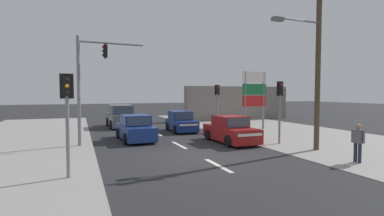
% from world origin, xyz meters
% --- Properties ---
extents(ground_plane, '(140.00, 140.00, 0.00)m').
position_xyz_m(ground_plane, '(0.00, 0.00, 0.00)').
color(ground_plane, '#28282B').
extents(lane_dash_near, '(0.20, 2.40, 0.01)m').
position_xyz_m(lane_dash_near, '(0.00, -2.00, 0.00)').
color(lane_dash_near, silver).
rests_on(lane_dash_near, ground).
extents(lane_dash_mid, '(0.20, 2.40, 0.01)m').
position_xyz_m(lane_dash_mid, '(0.00, 3.00, 0.00)').
color(lane_dash_mid, silver).
rests_on(lane_dash_mid, ground).
extents(lane_dash_far, '(0.20, 2.40, 0.01)m').
position_xyz_m(lane_dash_far, '(0.00, 8.00, 0.00)').
color(lane_dash_far, silver).
rests_on(lane_dash_far, ground).
extents(kerb_right_verge, '(10.00, 44.00, 0.02)m').
position_xyz_m(kerb_right_verge, '(9.00, 2.00, 0.01)').
color(kerb_right_verge, gray).
rests_on(kerb_right_verge, ground).
extents(kerb_left_verge, '(8.00, 40.00, 0.02)m').
position_xyz_m(kerb_left_verge, '(-8.50, 4.00, 0.01)').
color(kerb_left_verge, gray).
rests_on(kerb_left_verge, ground).
extents(utility_pole_foreground_right, '(3.78, 0.46, 8.88)m').
position_xyz_m(utility_pole_foreground_right, '(5.94, -0.85, 4.79)').
color(utility_pole_foreground_right, '#4C3D2B').
rests_on(utility_pole_foreground_right, ground).
extents(traffic_signal_mast, '(3.68, 0.44, 6.00)m').
position_xyz_m(traffic_signal_mast, '(-4.64, 4.73, 3.83)').
color(traffic_signal_mast, slate).
rests_on(traffic_signal_mast, ground).
extents(pedestal_signal_right_kerb, '(0.44, 0.29, 3.56)m').
position_xyz_m(pedestal_signal_right_kerb, '(5.49, 1.37, 2.42)').
color(pedestal_signal_right_kerb, slate).
rests_on(pedestal_signal_right_kerb, ground).
extents(pedestal_signal_left_kerb, '(0.44, 0.30, 3.56)m').
position_xyz_m(pedestal_signal_left_kerb, '(-5.55, -1.82, 2.42)').
color(pedestal_signal_left_kerb, slate).
rests_on(pedestal_signal_left_kerb, ground).
extents(pedestal_signal_far_median, '(0.44, 0.29, 3.56)m').
position_xyz_m(pedestal_signal_far_median, '(5.43, 9.51, 2.42)').
color(pedestal_signal_far_median, slate).
rests_on(pedestal_signal_far_median, ground).
extents(shopping_plaza_sign, '(2.10, 0.16, 4.60)m').
position_xyz_m(shopping_plaza_sign, '(7.89, 7.81, 2.98)').
color(shopping_plaza_sign, slate).
rests_on(shopping_plaza_sign, ground).
extents(shopfront_wall_far, '(12.00, 1.00, 3.60)m').
position_xyz_m(shopfront_wall_far, '(11.00, 16.00, 1.80)').
color(shopfront_wall_far, gray).
rests_on(shopfront_wall_far, ground).
extents(sedan_oncoming_mid, '(1.93, 4.26, 1.56)m').
position_xyz_m(sedan_oncoming_mid, '(3.11, 2.82, 0.70)').
color(sedan_oncoming_mid, maroon).
rests_on(sedan_oncoming_mid, ground).
extents(hatchback_kerbside_parked, '(1.89, 3.69, 1.53)m').
position_xyz_m(hatchback_kerbside_parked, '(2.00, 8.61, 0.70)').
color(hatchback_kerbside_parked, navy).
rests_on(hatchback_kerbside_parked, ground).
extents(sedan_oncoming_near, '(2.00, 4.29, 1.56)m').
position_xyz_m(sedan_oncoming_near, '(-1.97, 5.60, 0.70)').
color(sedan_oncoming_near, navy).
rests_on(sedan_oncoming_near, ground).
extents(suv_receding_far, '(2.11, 4.56, 1.90)m').
position_xyz_m(suv_receding_far, '(-1.91, 13.06, 0.88)').
color(suv_receding_far, slate).
rests_on(suv_receding_far, ground).
extents(pedestrian_at_kerb, '(0.29, 0.55, 1.63)m').
position_xyz_m(pedestrian_at_kerb, '(5.58, -3.67, 0.93)').
color(pedestrian_at_kerb, '#232838').
rests_on(pedestrian_at_kerb, ground).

